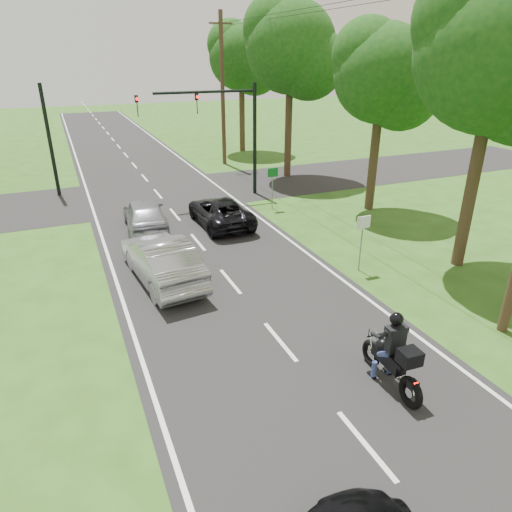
# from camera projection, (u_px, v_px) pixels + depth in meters

# --- Properties ---
(ground) EXTENTS (140.00, 140.00, 0.00)m
(ground) POSITION_uv_depth(u_px,v_px,m) (280.00, 342.00, 12.71)
(ground) COLOR #2A4F16
(ground) RESTS_ON ground
(road) EXTENTS (8.00, 100.00, 0.01)m
(road) POSITION_uv_depth(u_px,v_px,m) (185.00, 227.00, 21.11)
(road) COLOR black
(road) RESTS_ON ground
(cross_road) EXTENTS (60.00, 7.00, 0.01)m
(cross_road) POSITION_uv_depth(u_px,v_px,m) (158.00, 194.00, 26.15)
(cross_road) COLOR black
(cross_road) RESTS_ON ground
(motorcycle_rider) EXTENTS (0.66, 2.32, 2.00)m
(motorcycle_rider) POSITION_uv_depth(u_px,v_px,m) (394.00, 358.00, 10.73)
(motorcycle_rider) COLOR black
(motorcycle_rider) RESTS_ON ground
(dark_suv) EXTENTS (2.15, 4.58, 1.27)m
(dark_suv) POSITION_uv_depth(u_px,v_px,m) (220.00, 211.00, 21.23)
(dark_suv) COLOR black
(dark_suv) RESTS_ON road
(silver_sedan) EXTENTS (2.18, 4.99, 1.60)m
(silver_sedan) POSITION_uv_depth(u_px,v_px,m) (162.00, 260.00, 15.81)
(silver_sedan) COLOR #9D9EA2
(silver_sedan) RESTS_ON road
(silver_suv) EXTENTS (2.09, 4.48, 1.48)m
(silver_suv) POSITION_uv_depth(u_px,v_px,m) (145.00, 215.00, 20.45)
(silver_suv) COLOR #A2A3AA
(silver_suv) RESTS_ON road
(traffic_signal) EXTENTS (6.38, 0.44, 6.00)m
(traffic_signal) POSITION_uv_depth(u_px,v_px,m) (222.00, 121.00, 24.00)
(traffic_signal) COLOR black
(traffic_signal) RESTS_ON ground
(signal_pole_far) EXTENTS (0.20, 0.20, 6.00)m
(signal_pole_far) POSITION_uv_depth(u_px,v_px,m) (50.00, 142.00, 24.75)
(signal_pole_far) COLOR black
(signal_pole_far) RESTS_ON ground
(utility_pole_far) EXTENTS (1.60, 0.28, 10.00)m
(utility_pole_far) POSITION_uv_depth(u_px,v_px,m) (223.00, 90.00, 31.37)
(utility_pole_far) COLOR #4A3121
(utility_pole_far) RESTS_ON ground
(sign_white) EXTENTS (0.55, 0.07, 2.12)m
(sign_white) POSITION_uv_depth(u_px,v_px,m) (363.00, 230.00, 16.26)
(sign_white) COLOR slate
(sign_white) RESTS_ON ground
(sign_green) EXTENTS (0.55, 0.07, 2.12)m
(sign_green) POSITION_uv_depth(u_px,v_px,m) (273.00, 178.00, 23.06)
(sign_green) COLOR slate
(sign_green) RESTS_ON ground
(tree_row_b) EXTENTS (5.60, 5.43, 10.06)m
(tree_row_b) POSITION_uv_depth(u_px,v_px,m) (509.00, 61.00, 14.47)
(tree_row_b) COLOR #332316
(tree_row_b) RESTS_ON ground
(tree_row_c) EXTENTS (4.80, 4.65, 8.76)m
(tree_row_c) POSITION_uv_depth(u_px,v_px,m) (389.00, 80.00, 21.09)
(tree_row_c) COLOR #332316
(tree_row_c) RESTS_ON ground
(tree_row_d) EXTENTS (5.76, 5.58, 10.45)m
(tree_row_d) POSITION_uv_depth(u_px,v_px,m) (297.00, 53.00, 27.06)
(tree_row_d) COLOR #332316
(tree_row_d) RESTS_ON ground
(tree_row_e) EXTENTS (5.28, 5.12, 9.61)m
(tree_row_e) POSITION_uv_depth(u_px,v_px,m) (246.00, 62.00, 35.02)
(tree_row_e) COLOR #332316
(tree_row_e) RESTS_ON ground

